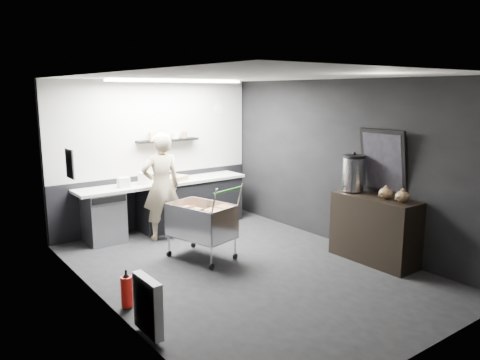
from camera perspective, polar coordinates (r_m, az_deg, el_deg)
floor at (r=6.82m, az=0.64°, el=-10.80°), size 5.50×5.50×0.00m
ceiling at (r=6.34m, az=0.69°, el=12.52°), size 5.50×5.50×0.00m
wall_back at (r=8.76m, az=-10.30°, el=3.03°), size 5.50×0.00×5.50m
wall_front at (r=4.62m, az=21.86°, el=-4.55°), size 5.50×0.00×5.50m
wall_left at (r=5.49m, az=-16.19°, el=-1.84°), size 0.00×5.50×5.50m
wall_right at (r=7.80m, az=12.44°, el=2.01°), size 0.00×5.50×5.50m
kitchen_wall_panel at (r=8.69m, az=-10.36°, el=6.29°), size 3.95×0.02×1.70m
dado_panel at (r=8.90m, az=-10.06°, el=-2.41°), size 3.95×0.02×1.00m
floating_shelf at (r=8.71m, az=-8.80°, el=4.82°), size 1.20×0.22×0.04m
wall_clock at (r=9.37m, az=-2.62°, el=8.60°), size 0.20×0.03×0.20m
poster at (r=6.68m, az=-20.06°, el=1.88°), size 0.02×0.30×0.40m
poster_red_band at (r=6.67m, az=-20.06°, el=2.48°), size 0.02×0.22×0.10m
radiator at (r=5.04m, az=-11.17°, el=-14.78°), size 0.10×0.50×0.60m
ceiling_strip at (r=7.89m, az=-7.66°, el=11.88°), size 2.40×0.20×0.04m
prep_counter at (r=8.70m, az=-8.34°, el=-2.95°), size 3.20×0.61×0.90m
person at (r=8.02m, az=-9.57°, el=-0.80°), size 0.72×0.53×1.83m
shopping_cart at (r=7.10m, az=-4.77°, el=-5.30°), size 0.87×1.18×1.14m
sideboard at (r=7.24m, az=15.94°, el=-4.75°), size 0.56×1.31×1.97m
fire_extinguisher at (r=5.76m, az=-13.64°, el=-12.94°), size 0.14×0.14×0.45m
cardboard_box at (r=8.57m, az=-8.11°, el=0.18°), size 0.55×0.50×0.09m
pink_tub at (r=8.36m, az=-11.64°, el=0.20°), size 0.21×0.21×0.21m
white_container at (r=8.16m, az=-13.99°, el=-0.29°), size 0.20×0.16×0.17m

